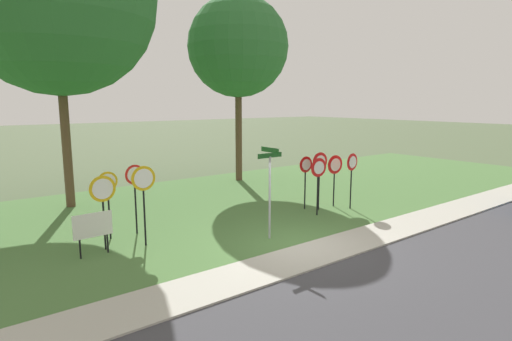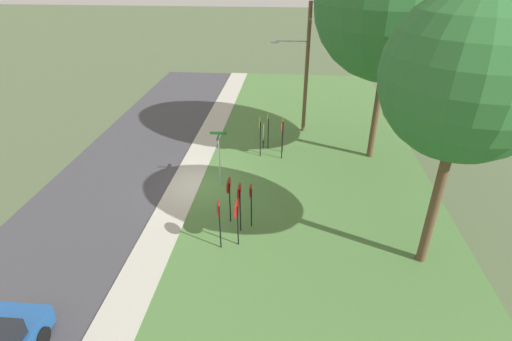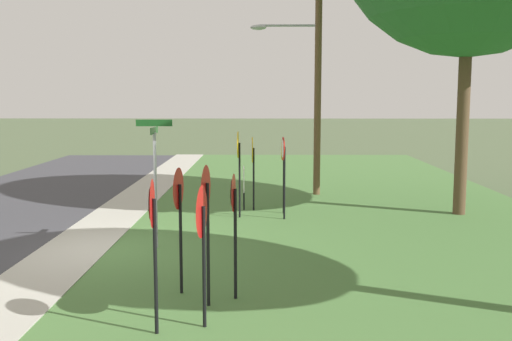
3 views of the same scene
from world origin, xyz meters
name	(u,v)px [view 2 (image 2 of 3)]	position (x,y,z in m)	size (l,w,h in m)	color
ground_plane	(200,186)	(0.00, 0.00, 0.00)	(160.00, 160.00, 0.00)	#4C5B3D
road_asphalt	(110,182)	(0.00, -4.80, 0.01)	(44.00, 6.40, 0.01)	#3D3D42
sidewalk_strip	(185,185)	(0.00, -0.80, 0.03)	(44.00, 1.60, 0.06)	#ADAA9E
grass_median	(317,192)	(0.00, 6.00, 0.02)	(44.00, 12.00, 0.04)	#477038
stop_sign_near_left	(282,132)	(-3.50, 4.07, 1.71)	(0.65, 0.11, 2.33)	black
stop_sign_near_right	(260,128)	(-3.72, 2.80, 1.84)	(0.75, 0.09, 2.46)	black
stop_sign_far_left	(268,123)	(-4.81, 3.18, 1.66)	(0.77, 0.10, 2.24)	black
stop_sign_far_center	(283,128)	(-4.37, 4.09, 1.59)	(0.60, 0.12, 2.19)	black
yield_sign_near_left	(237,212)	(4.46, 2.57, 1.64)	(0.78, 0.13, 2.16)	black
yield_sign_near_right	(229,190)	(2.91, 2.02, 1.70)	(0.73, 0.13, 2.23)	black
yield_sign_far_left	(251,195)	(3.19, 2.99, 1.64)	(0.65, 0.11, 2.17)	black
yield_sign_far_right	(239,196)	(3.54, 2.55, 1.79)	(0.74, 0.13, 2.35)	black
yield_sign_center	(218,213)	(4.72, 1.90, 1.74)	(0.71, 0.11, 2.29)	black
street_name_post	(219,154)	(-0.29, 1.04, 1.79)	(0.96, 0.82, 2.93)	#9EA0A8
utility_pole	(304,65)	(-7.80, 5.23, 4.45)	(2.10, 2.46, 8.13)	brown
notice_board	(264,133)	(-5.22, 2.91, 0.87)	(1.10, 0.08, 1.25)	black
oak_tree_left	(393,2)	(-4.31, 9.29, 8.47)	(7.79, 7.79, 12.33)	brown
oak_tree_right	(468,77)	(4.70, 9.84, 7.26)	(5.36, 5.36, 9.92)	brown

